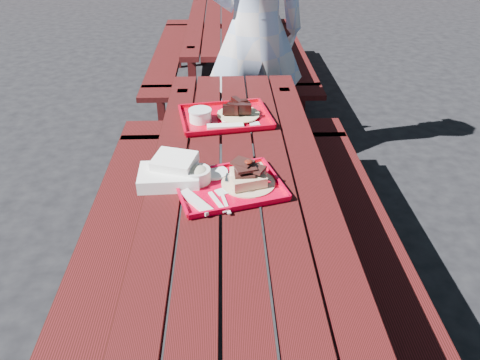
{
  "coord_description": "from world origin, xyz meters",
  "views": [
    {
      "loc": [
        -0.05,
        -1.65,
        1.76
      ],
      "look_at": [
        0.0,
        -0.15,
        0.82
      ],
      "focal_mm": 35.0,
      "sensor_mm": 36.0,
      "label": 1
    }
  ],
  "objects_px": {
    "person": "(255,32)",
    "near_tray": "(227,180)",
    "picnic_table_far": "(229,38)",
    "far_tray": "(224,116)",
    "picnic_table_near": "(239,212)"
  },
  "relations": [
    {
      "from": "person",
      "to": "near_tray",
      "type": "bearing_deg",
      "value": 73.19
    },
    {
      "from": "picnic_table_far",
      "to": "person",
      "type": "height_order",
      "value": "person"
    },
    {
      "from": "picnic_table_far",
      "to": "far_tray",
      "type": "height_order",
      "value": "far_tray"
    },
    {
      "from": "picnic_table_near",
      "to": "person",
      "type": "relative_size",
      "value": 1.26
    },
    {
      "from": "picnic_table_far",
      "to": "far_tray",
      "type": "xyz_separation_m",
      "value": [
        -0.06,
        -2.26,
        0.21
      ]
    },
    {
      "from": "person",
      "to": "picnic_table_far",
      "type": "bearing_deg",
      "value": -92.88
    },
    {
      "from": "near_tray",
      "to": "person",
      "type": "distance_m",
      "value": 1.59
    },
    {
      "from": "near_tray",
      "to": "far_tray",
      "type": "distance_m",
      "value": 0.63
    },
    {
      "from": "person",
      "to": "picnic_table_near",
      "type": "bearing_deg",
      "value": 74.59
    },
    {
      "from": "picnic_table_near",
      "to": "picnic_table_far",
      "type": "relative_size",
      "value": 1.0
    },
    {
      "from": "far_tray",
      "to": "person",
      "type": "bearing_deg",
      "value": 77.31
    },
    {
      "from": "far_tray",
      "to": "near_tray",
      "type": "bearing_deg",
      "value": -89.01
    },
    {
      "from": "picnic_table_near",
      "to": "far_tray",
      "type": "height_order",
      "value": "far_tray"
    },
    {
      "from": "picnic_table_near",
      "to": "near_tray",
      "type": "xyz_separation_m",
      "value": [
        -0.05,
        -0.09,
        0.22
      ]
    },
    {
      "from": "picnic_table_far",
      "to": "picnic_table_near",
      "type": "bearing_deg",
      "value": -90.0
    }
  ]
}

